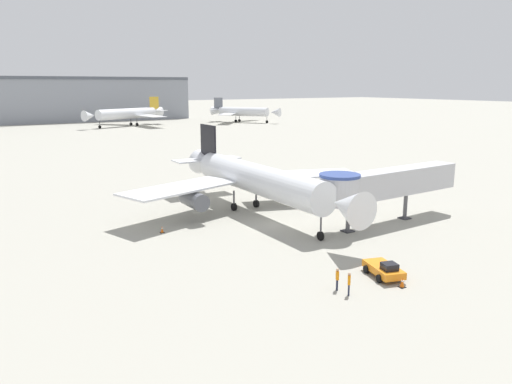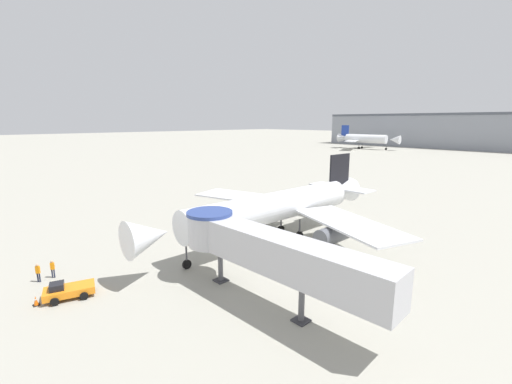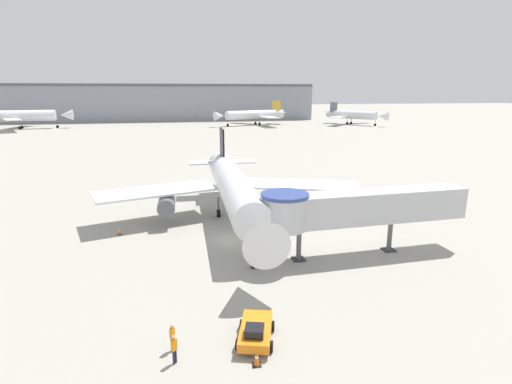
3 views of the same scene
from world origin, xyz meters
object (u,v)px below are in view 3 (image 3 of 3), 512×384
Objects in this scene: background_jet_gray_tail at (353,115)px; background_jet_gold_tail at (253,115)px; main_airplane at (234,188)px; traffic_cone_apron_front at (257,359)px; pushback_tug_orange at (256,331)px; traffic_cone_starboard_wing at (344,220)px; jet_bridge at (351,208)px; traffic_cone_port_wing at (120,232)px; ground_crew_wing_walker at (172,336)px; background_jet_blue_tail at (25,116)px; ground_crew_marshaller at (174,347)px.

background_jet_gold_tail reaches higher than background_jet_gray_tail.
main_airplane is 25.04m from traffic_cone_apron_front.
traffic_cone_starboard_wing is (14.29, 19.67, -0.29)m from pushback_tug_orange.
traffic_cone_apron_front is (-0.39, -2.20, -0.26)m from pushback_tug_orange.
jet_bridge is 149.73m from background_jet_gray_tail.
background_jet_gold_tail is (15.77, 133.04, 4.17)m from traffic_cone_starboard_wing.
main_airplane is 12.97m from traffic_cone_port_wing.
background_jet_gold_tail reaches higher than ground_crew_wing_walker.
jet_bridge reaches higher than traffic_cone_starboard_wing.
background_jet_blue_tail is at bearing 110.99° from traffic_cone_port_wing.
traffic_cone_apron_front is at bearing -94.47° from main_airplane.
background_jet_gold_tail is (34.91, 152.68, 3.55)m from ground_crew_wing_walker.
background_jet_blue_tail is (-91.22, 0.67, 0.61)m from background_jet_gold_tail.
ground_crew_wing_walker is 0.05× the size of background_jet_gold_tail.
background_jet_gray_tail is at bearing 79.65° from pushback_tug_orange.
ground_crew_wing_walker is (-4.46, 2.22, 0.60)m from traffic_cone_apron_front.
background_jet_gray_tail reaches higher than jet_bridge.
traffic_cone_apron_front is 0.02× the size of background_jet_gold_tail.
pushback_tug_orange is 5.57× the size of traffic_cone_starboard_wing.
background_jet_gold_tail is (34.82, 153.84, 3.53)m from ground_crew_marshaller.
jet_bridge is (8.89, -11.45, 0.45)m from main_airplane.
background_jet_gray_tail is (84.46, 126.06, 3.91)m from traffic_cone_port_wing.
ground_crew_marshaller is 157.77m from background_jet_gold_tail.
background_jet_blue_tail reaches higher than traffic_cone_port_wing.
background_jet_gold_tail is at bearing 79.05° from main_airplane.
background_jet_blue_tail is (-61.16, 153.38, 4.50)m from pushback_tug_orange.
jet_bridge is 15.99m from pushback_tug_orange.
jet_bridge is 19.55m from ground_crew_wing_walker.
traffic_cone_port_wing is 21.33m from ground_crew_wing_walker.
traffic_cone_port_wing is at bearing 177.70° from traffic_cone_starboard_wing.
background_jet_gray_tail reaches higher than traffic_cone_port_wing.
ground_crew_wing_walker is (-19.14, -19.65, 0.62)m from traffic_cone_starboard_wing.
traffic_cone_apron_front is 166.60m from background_jet_gray_tail.
ground_crew_marshaller is 1.02× the size of ground_crew_wing_walker.
ground_crew_wing_walker is 0.06× the size of background_jet_gray_tail.
main_airplane reaches higher than pushback_tug_orange.
ground_crew_wing_walker is 156.66m from background_jet_gold_tail.
jet_bridge is 4.72× the size of pushback_tug_orange.
main_airplane is at bearing 167.20° from traffic_cone_starboard_wing.
background_jet_gray_tail is (59.92, 127.04, 3.89)m from traffic_cone_starboard_wing.
pushback_tug_orange is at bearing -63.61° from traffic_cone_port_wing.
traffic_cone_starboard_wing is at bearing 178.42° from ground_crew_marshaller.
background_jet_gray_tail is at bearing 60.96° from background_jet_gold_tail.
ground_crew_wing_walker reaches higher than traffic_cone_starboard_wing.
traffic_cone_port_wing is (-12.30, -1.80, -3.70)m from main_airplane.
traffic_cone_port_wing is 0.42× the size of ground_crew_wing_walker.
ground_crew_wing_walker is (-6.90, -22.43, -3.06)m from main_airplane.
traffic_cone_port_wing is 0.02× the size of background_jet_gold_tail.
traffic_cone_starboard_wing is at bearing 56.13° from traffic_cone_apron_front.
jet_bridge is at bearing -25.61° from ground_crew_wing_walker.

